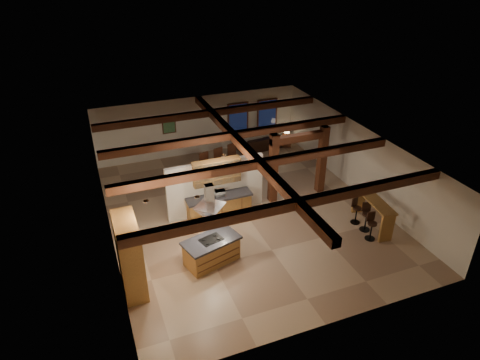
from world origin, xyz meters
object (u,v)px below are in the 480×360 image
object	(u,v)px
kitchen_island	(212,250)
bar_counter	(373,208)
sofa	(261,142)
dining_table	(226,172)

from	to	relation	value
kitchen_island	bar_counter	xyz separation A→B (m)	(6.13, -0.16, 0.32)
sofa	kitchen_island	bearing A→B (deg)	49.88
sofa	dining_table	bearing A→B (deg)	34.53
dining_table	bar_counter	size ratio (longest dim) A/B	0.80
dining_table	sofa	distance (m)	3.62
kitchen_island	sofa	xyz separation A→B (m)	(5.08, 7.61, -0.12)
dining_table	sofa	size ratio (longest dim) A/B	0.78
kitchen_island	dining_table	distance (m)	5.74
kitchen_island	bar_counter	size ratio (longest dim) A/B	0.91
dining_table	bar_counter	distance (m)	6.61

